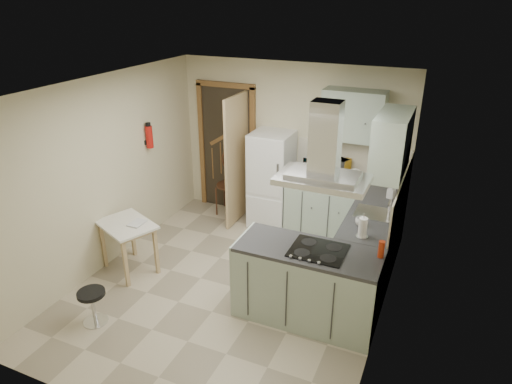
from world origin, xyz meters
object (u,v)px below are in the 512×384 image
at_px(drop_leaf_table, 129,247).
at_px(microwave, 326,168).
at_px(peninsula, 307,284).
at_px(stool, 93,307).
at_px(fridge, 271,180).
at_px(bentwood_chair, 230,185).
at_px(extractor_hood, 323,179).

xyz_separation_m(drop_leaf_table, microwave, (2.04, 2.03, 0.71)).
relative_size(drop_leaf_table, microwave, 1.32).
bearing_deg(peninsula, stool, -154.35).
relative_size(fridge, bentwood_chair, 1.54).
bearing_deg(fridge, microwave, 2.75).
height_order(extractor_hood, microwave, extractor_hood).
xyz_separation_m(peninsula, stool, (-2.15, -1.03, -0.25)).
height_order(drop_leaf_table, bentwood_chair, bentwood_chair).
distance_m(stool, microwave, 3.62).
height_order(bentwood_chair, microwave, microwave).
height_order(peninsula, stool, peninsula).
bearing_deg(extractor_hood, fridge, 123.79).
bearing_deg(stool, drop_leaf_table, 105.73).
bearing_deg(stool, microwave, 60.16).
height_order(extractor_hood, bentwood_chair, extractor_hood).
distance_m(drop_leaf_table, bentwood_chair, 2.14).
distance_m(peninsula, extractor_hood, 1.27).
distance_m(extractor_hood, bentwood_chair, 3.21).
bearing_deg(bentwood_chair, extractor_hood, -50.41).
relative_size(fridge, stool, 3.67).
relative_size(extractor_hood, stool, 2.20).
height_order(fridge, bentwood_chair, fridge).
height_order(extractor_hood, stool, extractor_hood).
distance_m(fridge, extractor_hood, 2.57).
height_order(peninsula, drop_leaf_table, peninsula).
distance_m(fridge, drop_leaf_table, 2.36).
xyz_separation_m(extractor_hood, bentwood_chair, (-2.10, 2.08, -1.23)).
distance_m(peninsula, drop_leaf_table, 2.44).
distance_m(fridge, stool, 3.20).
bearing_deg(fridge, bentwood_chair, 172.60).
distance_m(peninsula, microwave, 2.15).
xyz_separation_m(fridge, extractor_hood, (1.32, -1.98, 0.97)).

